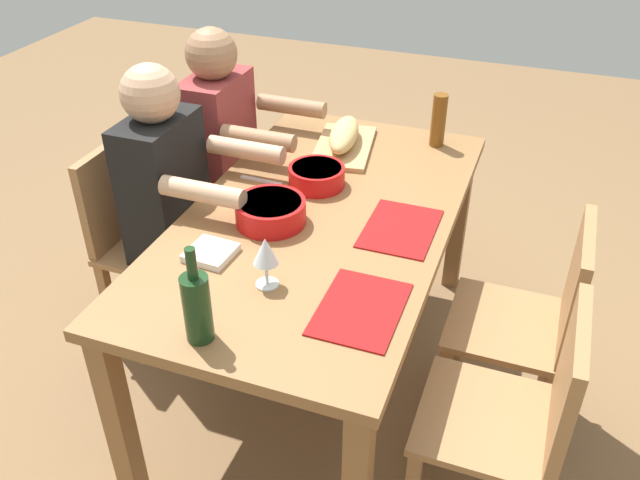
{
  "coord_description": "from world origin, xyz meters",
  "views": [
    {
      "loc": [
        -1.87,
        -0.69,
        1.96
      ],
      "look_at": [
        0.0,
        0.0,
        0.63
      ],
      "focal_mm": 37.67,
      "sensor_mm": 36.0,
      "label": 1
    }
  ],
  "objects_px": {
    "diner_far_center": "(174,195)",
    "chair_far_right": "(196,183)",
    "napkin_stack": "(211,253)",
    "wine_bottle": "(197,306)",
    "chair_far_center": "(141,233)",
    "beer_bottle": "(439,120)",
    "bread_loaf": "(344,134)",
    "chair_near_center": "(534,320)",
    "serving_bowl_fruit": "(271,210)",
    "serving_bowl_greens": "(317,175)",
    "diner_far_right": "(228,146)",
    "wine_glass": "(266,253)",
    "dining_table": "(320,235)",
    "chair_near_left": "(519,417)",
    "cutting_board": "(344,147)"
  },
  "relations": [
    {
      "from": "serving_bowl_greens",
      "to": "cutting_board",
      "type": "distance_m",
      "value": 0.33
    },
    {
      "from": "serving_bowl_fruit",
      "to": "napkin_stack",
      "type": "bearing_deg",
      "value": 158.57
    },
    {
      "from": "chair_near_center",
      "to": "serving_bowl_fruit",
      "type": "distance_m",
      "value": 0.96
    },
    {
      "from": "dining_table",
      "to": "serving_bowl_greens",
      "type": "distance_m",
      "value": 0.24
    },
    {
      "from": "serving_bowl_greens",
      "to": "napkin_stack",
      "type": "distance_m",
      "value": 0.57
    },
    {
      "from": "cutting_board",
      "to": "napkin_stack",
      "type": "xyz_separation_m",
      "value": [
        -0.87,
        0.15,
        0.0
      ]
    },
    {
      "from": "chair_near_left",
      "to": "bread_loaf",
      "type": "relative_size",
      "value": 2.66
    },
    {
      "from": "chair_far_right",
      "to": "wine_bottle",
      "type": "relative_size",
      "value": 2.93
    },
    {
      "from": "chair_near_center",
      "to": "cutting_board",
      "type": "height_order",
      "value": "chair_near_center"
    },
    {
      "from": "diner_far_center",
      "to": "chair_far_right",
      "type": "relative_size",
      "value": 1.41
    },
    {
      "from": "diner_far_center",
      "to": "serving_bowl_greens",
      "type": "relative_size",
      "value": 5.74
    },
    {
      "from": "cutting_board",
      "to": "beer_bottle",
      "type": "height_order",
      "value": "beer_bottle"
    },
    {
      "from": "diner_far_center",
      "to": "bread_loaf",
      "type": "bearing_deg",
      "value": -44.51
    },
    {
      "from": "cutting_board",
      "to": "diner_far_center",
      "type": "bearing_deg",
      "value": 135.49
    },
    {
      "from": "chair_near_left",
      "to": "wine_bottle",
      "type": "relative_size",
      "value": 2.93
    },
    {
      "from": "wine_glass",
      "to": "napkin_stack",
      "type": "xyz_separation_m",
      "value": [
        0.08,
        0.23,
        -0.1
      ]
    },
    {
      "from": "diner_far_right",
      "to": "wine_glass",
      "type": "height_order",
      "value": "diner_far_right"
    },
    {
      "from": "dining_table",
      "to": "wine_glass",
      "type": "xyz_separation_m",
      "value": [
        -0.43,
        0.01,
        0.21
      ]
    },
    {
      "from": "chair_near_left",
      "to": "cutting_board",
      "type": "xyz_separation_m",
      "value": [
        0.96,
        0.85,
        0.27
      ]
    },
    {
      "from": "chair_far_right",
      "to": "napkin_stack",
      "type": "relative_size",
      "value": 6.07
    },
    {
      "from": "chair_near_center",
      "to": "chair_far_right",
      "type": "xyz_separation_m",
      "value": [
        0.45,
        1.54,
        0.0
      ]
    },
    {
      "from": "wine_bottle",
      "to": "napkin_stack",
      "type": "bearing_deg",
      "value": 23.89
    },
    {
      "from": "wine_glass",
      "to": "beer_bottle",
      "type": "bearing_deg",
      "value": -13.66
    },
    {
      "from": "chair_near_center",
      "to": "diner_far_center",
      "type": "bearing_deg",
      "value": 90.0
    },
    {
      "from": "chair_far_center",
      "to": "wine_glass",
      "type": "bearing_deg",
      "value": -119.69
    },
    {
      "from": "diner_far_right",
      "to": "napkin_stack",
      "type": "xyz_separation_m",
      "value": [
        -0.81,
        -0.35,
        0.05
      ]
    },
    {
      "from": "cutting_board",
      "to": "beer_bottle",
      "type": "bearing_deg",
      "value": -64.03
    },
    {
      "from": "chair_near_center",
      "to": "diner_far_right",
      "type": "xyz_separation_m",
      "value": [
        0.45,
        1.36,
        0.21
      ]
    },
    {
      "from": "chair_near_center",
      "to": "chair_near_left",
      "type": "height_order",
      "value": "same"
    },
    {
      "from": "chair_near_left",
      "to": "wine_glass",
      "type": "distance_m",
      "value": 0.86
    },
    {
      "from": "wine_bottle",
      "to": "chair_far_center",
      "type": "bearing_deg",
      "value": 44.2
    },
    {
      "from": "chair_near_left",
      "to": "wine_bottle",
      "type": "xyz_separation_m",
      "value": [
        -0.26,
        0.85,
        0.37
      ]
    },
    {
      "from": "diner_far_center",
      "to": "chair_far_right",
      "type": "distance_m",
      "value": 0.53
    },
    {
      "from": "diner_far_center",
      "to": "dining_table",
      "type": "bearing_deg",
      "value": -90.0
    },
    {
      "from": "diner_far_right",
      "to": "wine_glass",
      "type": "distance_m",
      "value": 1.07
    },
    {
      "from": "wine_bottle",
      "to": "beer_bottle",
      "type": "height_order",
      "value": "wine_bottle"
    },
    {
      "from": "chair_far_center",
      "to": "chair_near_left",
      "type": "xyz_separation_m",
      "value": [
        -0.45,
        -1.54,
        0.0
      ]
    },
    {
      "from": "dining_table",
      "to": "diner_far_center",
      "type": "height_order",
      "value": "diner_far_center"
    },
    {
      "from": "beer_bottle",
      "to": "dining_table",
      "type": "bearing_deg",
      "value": 158.78
    },
    {
      "from": "chair_far_center",
      "to": "dining_table",
      "type": "bearing_deg",
      "value": -90.0
    },
    {
      "from": "bread_loaf",
      "to": "chair_far_center",
      "type": "bearing_deg",
      "value": 126.68
    },
    {
      "from": "beer_bottle",
      "to": "bread_loaf",
      "type": "bearing_deg",
      "value": 115.97
    },
    {
      "from": "diner_far_center",
      "to": "serving_bowl_greens",
      "type": "xyz_separation_m",
      "value": [
        0.19,
        -0.5,
        0.09
      ]
    },
    {
      "from": "wine_bottle",
      "to": "wine_glass",
      "type": "relative_size",
      "value": 1.75
    },
    {
      "from": "chair_far_right",
      "to": "bread_loaf",
      "type": "xyz_separation_m",
      "value": [
        0.06,
        -0.69,
        0.32
      ]
    },
    {
      "from": "bread_loaf",
      "to": "napkin_stack",
      "type": "distance_m",
      "value": 0.88
    },
    {
      "from": "chair_far_right",
      "to": "chair_near_center",
      "type": "bearing_deg",
      "value": -106.26
    },
    {
      "from": "serving_bowl_greens",
      "to": "bread_loaf",
      "type": "height_order",
      "value": "bread_loaf"
    },
    {
      "from": "dining_table",
      "to": "diner_far_right",
      "type": "xyz_separation_m",
      "value": [
        0.45,
        0.59,
        0.05
      ]
    },
    {
      "from": "diner_far_right",
      "to": "napkin_stack",
      "type": "distance_m",
      "value": 0.88
    }
  ]
}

